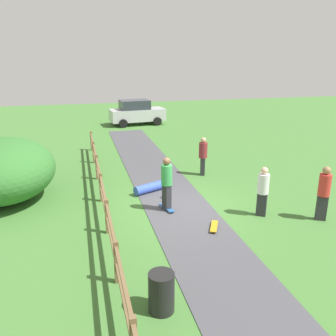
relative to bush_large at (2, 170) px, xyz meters
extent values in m
plane|color=#427533|center=(6.11, -2.42, -1.16)|extent=(60.00, 60.00, 0.00)
cube|color=#47474C|center=(6.11, -2.42, -1.15)|extent=(2.40, 28.00, 0.02)
cube|color=brown|center=(3.51, -6.28, -0.61)|extent=(0.12, 0.12, 1.10)
cube|color=brown|center=(3.51, -3.70, -0.61)|extent=(0.12, 0.12, 1.10)
cube|color=brown|center=(3.51, -1.13, -0.61)|extent=(0.12, 0.12, 1.10)
cube|color=brown|center=(3.51, 1.44, -0.61)|extent=(0.12, 0.12, 1.10)
cube|color=brown|center=(3.51, 4.01, -0.61)|extent=(0.12, 0.12, 1.10)
cube|color=brown|center=(3.51, 6.58, -0.61)|extent=(0.12, 0.12, 1.10)
cube|color=brown|center=(3.51, -2.42, -0.66)|extent=(0.08, 18.00, 0.09)
cube|color=brown|center=(3.51, -2.42, -0.21)|extent=(0.08, 18.00, 0.09)
ellipsoid|color=#33702D|center=(0.00, 0.00, 0.00)|extent=(3.82, 4.58, 2.31)
cylinder|color=black|center=(4.31, -7.50, -0.71)|extent=(0.56, 0.56, 0.90)
cube|color=#265999|center=(5.66, -2.52, -1.06)|extent=(0.43, 0.82, 0.02)
cylinder|color=silver|center=(5.51, -2.28, -1.11)|extent=(0.05, 0.07, 0.06)
cylinder|color=silver|center=(5.65, -2.23, -1.11)|extent=(0.05, 0.07, 0.06)
cylinder|color=silver|center=(5.68, -2.81, -1.11)|extent=(0.05, 0.07, 0.06)
cylinder|color=silver|center=(5.82, -2.77, -1.11)|extent=(0.05, 0.07, 0.06)
cube|color=#2D2D33|center=(5.66, -2.52, -0.63)|extent=(0.29, 0.36, 0.85)
cylinder|color=green|center=(5.66, -2.52, 0.16)|extent=(0.48, 0.48, 0.71)
sphere|color=brown|center=(5.66, -2.52, 0.64)|extent=(0.26, 0.26, 0.26)
cylinder|color=blue|center=(5.56, -0.65, -0.96)|extent=(1.63, 0.99, 0.36)
sphere|color=red|center=(5.94, -1.50, -0.96)|extent=(0.26, 0.26, 0.26)
cube|color=#BF8C19|center=(6.77, -4.27, -1.06)|extent=(0.53, 0.81, 0.02)
cylinder|color=silver|center=(6.82, -3.98, -1.11)|extent=(0.05, 0.07, 0.06)
cylinder|color=silver|center=(6.96, -4.05, -1.11)|extent=(0.05, 0.07, 0.06)
cylinder|color=silver|center=(6.58, -4.49, -1.11)|extent=(0.05, 0.07, 0.06)
cylinder|color=silver|center=(6.71, -4.55, -1.11)|extent=(0.05, 0.07, 0.06)
cube|color=#2D2D33|center=(8.19, 0.85, -0.75)|extent=(0.31, 0.37, 0.82)
cylinder|color=maroon|center=(8.19, 0.85, 0.00)|extent=(0.50, 0.50, 0.68)
sphere|color=tan|center=(8.19, 0.85, 0.47)|extent=(0.25, 0.25, 0.25)
cube|color=#2D2D33|center=(8.68, -3.71, -0.75)|extent=(0.38, 0.35, 0.81)
cylinder|color=white|center=(8.68, -3.71, -0.01)|extent=(0.53, 0.53, 0.67)
sphere|color=beige|center=(8.68, -3.71, 0.45)|extent=(0.24, 0.24, 0.24)
cube|color=#2D2D33|center=(10.42, -4.51, -0.72)|extent=(0.38, 0.32, 0.87)
cylinder|color=red|center=(10.42, -4.51, 0.07)|extent=(0.51, 0.51, 0.72)
sphere|color=#9E704C|center=(10.42, -4.51, 0.56)|extent=(0.26, 0.26, 0.26)
cube|color=#B7B7BC|center=(7.37, 13.79, -0.39)|extent=(4.35, 2.12, 0.90)
cube|color=#2D333D|center=(7.17, 13.77, 0.41)|extent=(2.35, 1.78, 0.70)
cylinder|color=black|center=(8.62, 14.80, -0.84)|extent=(0.66, 0.30, 0.64)
cylinder|color=black|center=(8.80, 13.05, -0.84)|extent=(0.66, 0.30, 0.64)
cylinder|color=black|center=(5.94, 14.52, -0.84)|extent=(0.66, 0.30, 0.64)
cylinder|color=black|center=(6.12, 12.77, -0.84)|extent=(0.66, 0.30, 0.64)
camera|label=1|loc=(2.89, -13.69, 4.06)|focal=38.08mm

